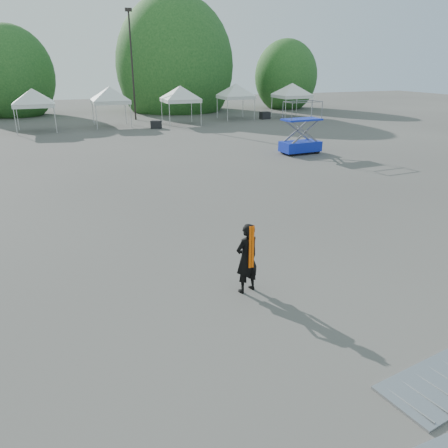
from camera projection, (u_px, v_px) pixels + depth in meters
name	position (u px, v px, depth m)	size (l,w,h in m)	color
ground	(230.00, 245.00, 13.34)	(120.00, 120.00, 0.00)	#474442
light_pole_east	(132.00, 59.00, 40.41)	(0.60, 0.25, 9.80)	black
tree_mid_w	(10.00, 76.00, 44.24)	(4.16, 4.16, 6.33)	#382314
tree_mid_e	(175.00, 66.00, 48.79)	(5.12, 5.12, 7.79)	#382314
tree_far_e	(286.00, 77.00, 51.86)	(3.84, 3.84, 5.84)	#382314
tent_d	(32.00, 92.00, 34.01)	(4.32, 4.32, 3.88)	silver
tent_e	(109.00, 90.00, 36.80)	(4.29, 4.29, 3.88)	silver
tent_f	(180.00, 89.00, 38.12)	(4.28, 4.28, 3.88)	silver
tent_g	(236.00, 87.00, 41.69)	(4.21, 4.21, 3.88)	silver
tent_h	(292.00, 86.00, 42.75)	(4.36, 4.36, 3.88)	silver
man	(247.00, 258.00, 10.35)	(0.73, 0.58, 1.74)	black
scissor_lift	(301.00, 128.00, 26.09)	(2.46, 1.35, 3.09)	#0B2A98
barrier_mid	(442.00, 384.00, 7.51)	(2.40, 1.46, 0.07)	#999CA1
crate_mid	(156.00, 125.00, 36.64)	(0.83, 0.65, 0.65)	black
crate_east	(265.00, 115.00, 42.74)	(0.89, 0.69, 0.69)	black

